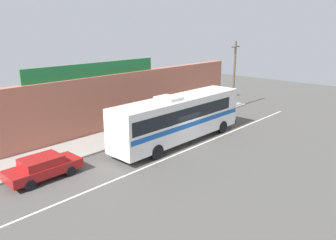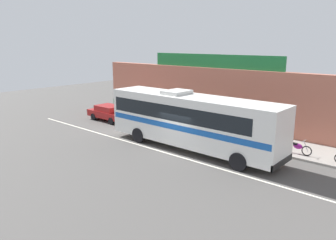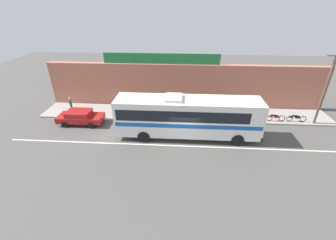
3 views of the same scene
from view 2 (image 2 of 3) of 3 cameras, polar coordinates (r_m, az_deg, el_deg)
The scene contains 11 objects.
ground_plane at distance 21.07m, azimuth 1.99°, elevation -5.51°, with size 70.00×70.00×0.00m, color #4F4C49.
sidewalk_slab at distance 25.11m, azimuth 9.54°, elevation -2.39°, with size 30.00×3.60×0.14m, color gray.
storefront_facade at distance 26.42m, azimuth 12.21°, elevation 3.46°, with size 30.00×0.70×4.80m, color #B26651.
storefront_billboard at distance 27.41m, azimuth 7.81°, elevation 10.21°, with size 12.30×0.12×1.10m, color #1E7538.
road_center_stripe at distance 20.49m, azimuth 0.56°, elevation -6.04°, with size 30.00×0.14×0.01m, color silver.
intercity_bus at distance 21.00m, azimuth 3.89°, elevation 0.27°, with size 12.31×2.67×3.78m.
parked_car at distance 29.52m, azimuth -10.22°, elevation 1.30°, with size 4.30×1.90×1.37m.
motorcycle_red at distance 21.61m, azimuth 21.57°, elevation -4.41°, with size 1.83×0.56×0.94m.
pedestrian_far_left at distance 25.47m, azimuth 6.38°, elevation 0.38°, with size 0.30×0.48×1.68m.
pedestrian_near_shop at distance 24.40m, azimuth 13.24°, elevation -0.52°, with size 0.30×0.48×1.65m.
pedestrian_by_curb at distance 32.41m, azimuth -9.18°, elevation 3.04°, with size 0.30×0.48×1.63m.
Camera 2 is at (12.60, -15.45, 6.84)m, focal length 34.78 mm.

